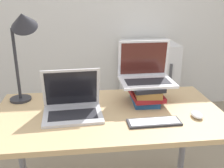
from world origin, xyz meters
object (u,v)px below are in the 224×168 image
at_px(wireless_keyboard, 154,122).
at_px(desk_lamp, 22,31).
at_px(mouse, 197,115).
at_px(book_stack, 145,92).
at_px(laptop_left, 72,106).
at_px(mini_fridge, 148,81).
at_px(laptop_on_books, 146,74).

bearing_deg(wireless_keyboard, desk_lamp, 151.94).
xyz_separation_m(mouse, desk_lamp, (-1.00, 0.35, 0.45)).
height_order(book_stack, desk_lamp, desk_lamp).
height_order(wireless_keyboard, mouse, mouse).
bearing_deg(wireless_keyboard, laptop_left, 159.04).
bearing_deg(mouse, laptop_left, 169.79).
distance_m(laptop_left, wireless_keyboard, 0.49).
xyz_separation_m(laptop_left, mouse, (0.72, -0.13, -0.04)).
distance_m(laptop_left, mini_fridge, 1.68).
distance_m(book_stack, laptop_on_books, 0.12).
xyz_separation_m(laptop_left, wireless_keyboard, (0.45, -0.17, -0.05)).
distance_m(laptop_left, desk_lamp, 0.54).
bearing_deg(mini_fridge, book_stack, -105.39).
distance_m(book_stack, mouse, 0.36).
distance_m(book_stack, mini_fridge, 1.40).
relative_size(wireless_keyboard, mouse, 3.03).
xyz_separation_m(mouse, mini_fridge, (0.11, 1.55, -0.32)).
bearing_deg(book_stack, mouse, -45.24).
height_order(laptop_on_books, mini_fridge, laptop_on_books).
bearing_deg(desk_lamp, laptop_on_books, -4.85).
bearing_deg(wireless_keyboard, mini_fridge, 76.67).
height_order(laptop_on_books, desk_lamp, desk_lamp).
height_order(book_stack, mouse, book_stack).
bearing_deg(wireless_keyboard, book_stack, 86.15).
bearing_deg(laptop_on_books, mouse, -49.60).
bearing_deg(mouse, wireless_keyboard, -170.73).
relative_size(laptop_left, book_stack, 1.22).
distance_m(book_stack, desk_lamp, 0.86).
height_order(wireless_keyboard, mini_fridge, mini_fridge).
distance_m(mouse, desk_lamp, 1.15).
height_order(desk_lamp, mini_fridge, desk_lamp).
bearing_deg(laptop_left, desk_lamp, 142.37).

